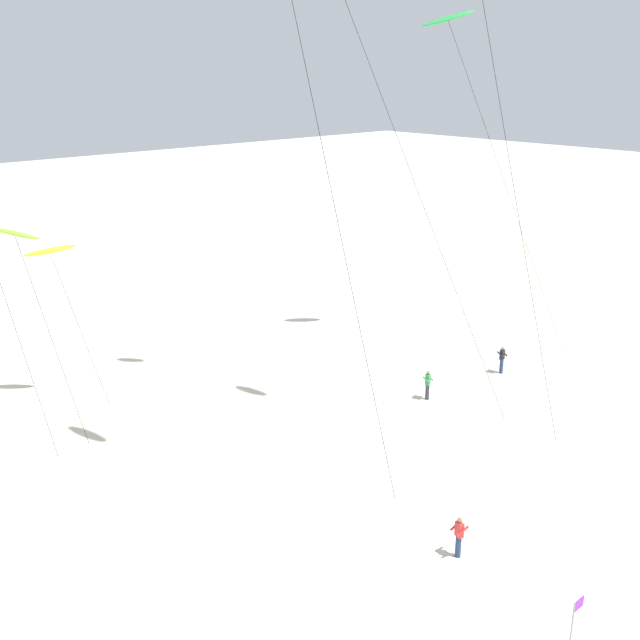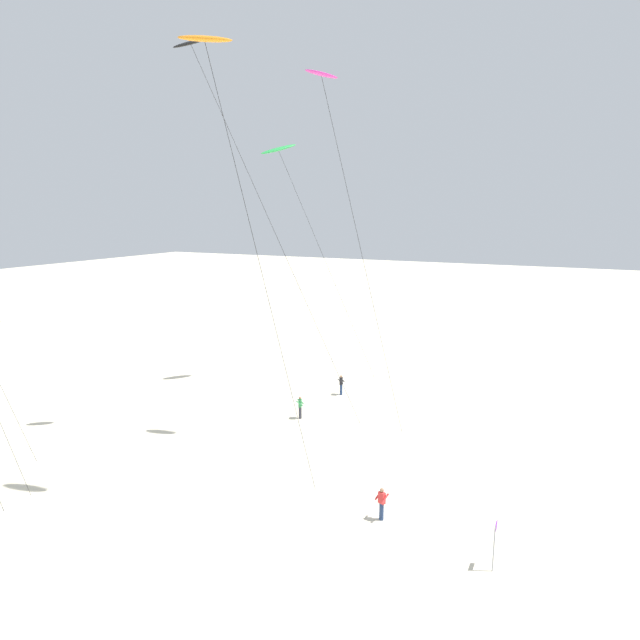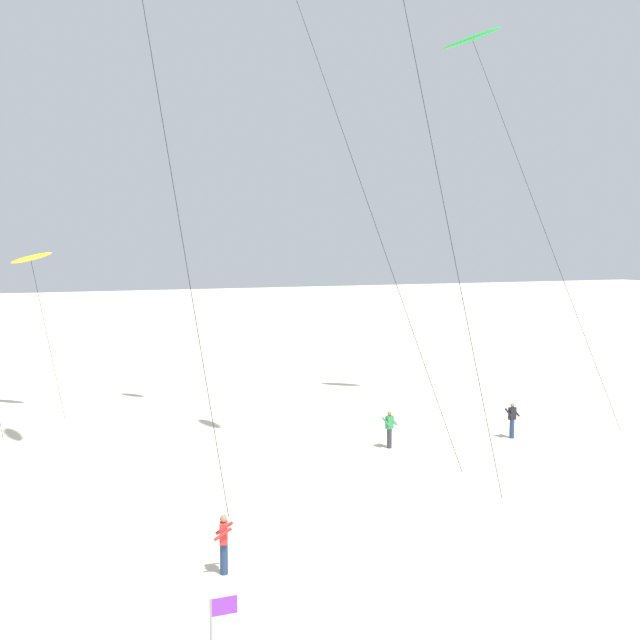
{
  "view_description": "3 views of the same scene",
  "coord_description": "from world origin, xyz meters",
  "px_view_note": "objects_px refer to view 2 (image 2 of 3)",
  "views": [
    {
      "loc": [
        -26.87,
        -13.51,
        17.46
      ],
      "look_at": [
        -2.81,
        12.55,
        5.51
      ],
      "focal_mm": 43.02,
      "sensor_mm": 36.0,
      "label": 1
    },
    {
      "loc": [
        -29.91,
        -7.14,
        14.85
      ],
      "look_at": [
        0.59,
        7.67,
        8.08
      ],
      "focal_mm": 30.74,
      "sensor_mm": 36.0,
      "label": 2
    },
    {
      "loc": [
        -11.58,
        -18.71,
        9.06
      ],
      "look_at": [
        0.62,
        12.03,
        5.7
      ],
      "focal_mm": 42.37,
      "sensor_mm": 36.0,
      "label": 3
    }
  ],
  "objects_px": {
    "kite_green": "(279,151)",
    "kite_flyer_middle": "(382,503)",
    "kite_flyer_nearest": "(341,384)",
    "kite_black": "(195,54)",
    "kite_orange": "(206,46)",
    "kite_flyer_furthest": "(300,407)",
    "marker_flag": "(495,537)",
    "kite_magenta": "(324,84)"
  },
  "relations": [
    {
      "from": "kite_orange",
      "to": "kite_flyer_furthest",
      "type": "bearing_deg",
      "value": 6.54
    },
    {
      "from": "kite_flyer_nearest",
      "to": "kite_orange",
      "type": "bearing_deg",
      "value": -177.63
    },
    {
      "from": "kite_orange",
      "to": "marker_flag",
      "type": "bearing_deg",
      "value": -91.25
    },
    {
      "from": "kite_magenta",
      "to": "kite_flyer_furthest",
      "type": "height_order",
      "value": "kite_magenta"
    },
    {
      "from": "kite_magenta",
      "to": "marker_flag",
      "type": "bearing_deg",
      "value": -127.42
    },
    {
      "from": "kite_green",
      "to": "marker_flag",
      "type": "distance_m",
      "value": 34.06
    },
    {
      "from": "kite_magenta",
      "to": "kite_green",
      "type": "bearing_deg",
      "value": 41.75
    },
    {
      "from": "kite_flyer_nearest",
      "to": "kite_magenta",
      "type": "bearing_deg",
      "value": -164.57
    },
    {
      "from": "kite_black",
      "to": "kite_flyer_middle",
      "type": "xyz_separation_m",
      "value": [
        -5.94,
        -14.74,
        -23.45
      ]
    },
    {
      "from": "kite_magenta",
      "to": "kite_flyer_middle",
      "type": "height_order",
      "value": "kite_magenta"
    },
    {
      "from": "kite_flyer_middle",
      "to": "kite_magenta",
      "type": "bearing_deg",
      "value": 41.04
    },
    {
      "from": "kite_black",
      "to": "kite_flyer_furthest",
      "type": "xyz_separation_m",
      "value": [
        4.12,
        -4.9,
        -23.45
      ]
    },
    {
      "from": "kite_orange",
      "to": "kite_magenta",
      "type": "bearing_deg",
      "value": -9.25
    },
    {
      "from": "kite_magenta",
      "to": "kite_flyer_nearest",
      "type": "distance_m",
      "value": 22.98
    },
    {
      "from": "kite_flyer_nearest",
      "to": "kite_flyer_middle",
      "type": "relative_size",
      "value": 1.0
    },
    {
      "from": "kite_green",
      "to": "kite_black",
      "type": "height_order",
      "value": "kite_black"
    },
    {
      "from": "kite_flyer_middle",
      "to": "kite_flyer_furthest",
      "type": "relative_size",
      "value": 1.0
    },
    {
      "from": "kite_orange",
      "to": "kite_flyer_middle",
      "type": "xyz_separation_m",
      "value": [
        1.22,
        -8.54,
        -21.38
      ]
    },
    {
      "from": "kite_black",
      "to": "kite_magenta",
      "type": "distance_m",
      "value": 8.26
    },
    {
      "from": "kite_black",
      "to": "kite_flyer_furthest",
      "type": "height_order",
      "value": "kite_black"
    },
    {
      "from": "kite_magenta",
      "to": "marker_flag",
      "type": "xyz_separation_m",
      "value": [
        -9.6,
        -12.54,
        -20.8
      ]
    },
    {
      "from": "kite_orange",
      "to": "kite_flyer_nearest",
      "type": "xyz_separation_m",
      "value": [
        17.38,
        0.72,
        -21.38
      ]
    },
    {
      "from": "kite_black",
      "to": "kite_magenta",
      "type": "height_order",
      "value": "kite_black"
    },
    {
      "from": "marker_flag",
      "to": "kite_green",
      "type": "bearing_deg",
      "value": 47.67
    },
    {
      "from": "kite_black",
      "to": "kite_flyer_furthest",
      "type": "relative_size",
      "value": 15.25
    },
    {
      "from": "marker_flag",
      "to": "kite_flyer_nearest",
      "type": "bearing_deg",
      "value": 39.87
    },
    {
      "from": "kite_black",
      "to": "marker_flag",
      "type": "bearing_deg",
      "value": -110.23
    },
    {
      "from": "kite_green",
      "to": "kite_flyer_middle",
      "type": "height_order",
      "value": "kite_green"
    },
    {
      "from": "kite_flyer_furthest",
      "to": "kite_flyer_middle",
      "type": "bearing_deg",
      "value": -135.66
    },
    {
      "from": "kite_magenta",
      "to": "kite_flyer_furthest",
      "type": "xyz_separation_m",
      "value": [
        1.99,
        2.81,
        -21.4
      ]
    },
    {
      "from": "kite_green",
      "to": "kite_magenta",
      "type": "distance_m",
      "value": 13.36
    },
    {
      "from": "kite_flyer_middle",
      "to": "kite_flyer_furthest",
      "type": "xyz_separation_m",
      "value": [
        10.06,
        9.83,
        0.0
      ]
    },
    {
      "from": "kite_black",
      "to": "kite_flyer_nearest",
      "type": "distance_m",
      "value": 26.16
    },
    {
      "from": "kite_green",
      "to": "kite_flyer_middle",
      "type": "xyz_separation_m",
      "value": [
        -17.85,
        -15.76,
        -18.82
      ]
    },
    {
      "from": "kite_orange",
      "to": "kite_flyer_middle",
      "type": "bearing_deg",
      "value": -81.9
    },
    {
      "from": "kite_flyer_nearest",
      "to": "kite_black",
      "type": "bearing_deg",
      "value": 151.82
    },
    {
      "from": "kite_green",
      "to": "kite_flyer_furthest",
      "type": "distance_m",
      "value": 21.21
    },
    {
      "from": "kite_flyer_middle",
      "to": "kite_green",
      "type": "bearing_deg",
      "value": 41.43
    },
    {
      "from": "kite_flyer_middle",
      "to": "kite_orange",
      "type": "bearing_deg",
      "value": 98.1
    },
    {
      "from": "kite_magenta",
      "to": "kite_flyer_furthest",
      "type": "relative_size",
      "value": 13.91
    },
    {
      "from": "kite_flyer_furthest",
      "to": "marker_flag",
      "type": "xyz_separation_m",
      "value": [
        -11.59,
        -15.35,
        0.6
      ]
    },
    {
      "from": "kite_orange",
      "to": "kite_black",
      "type": "distance_m",
      "value": 9.69
    }
  ]
}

